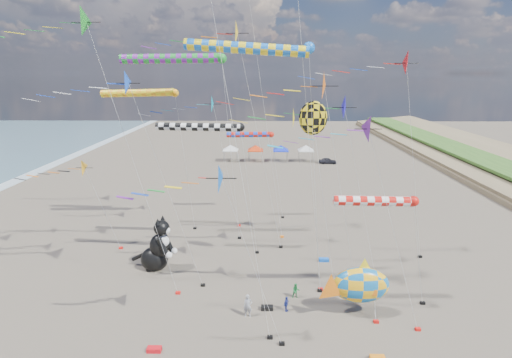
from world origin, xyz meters
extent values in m
cone|color=blue|center=(-1.33, 4.06, 11.40)|extent=(1.80, 1.93, 1.99)
cylinder|color=#B2B2B2|center=(0.16, 4.06, 5.70)|extent=(3.01, 0.02, 11.40)
cube|color=black|center=(1.65, 4.06, 0.10)|extent=(0.36, 0.24, 0.20)
cone|color=#0998BB|center=(-3.85, 24.82, 13.99)|extent=(1.84, 1.97, 2.03)
cylinder|color=#B2B2B2|center=(-3.07, 24.82, 7.00)|extent=(1.57, 0.02, 13.99)
cube|color=black|center=(-2.30, 24.82, 0.10)|extent=(0.36, 0.24, 0.20)
cone|color=#1D8E27|center=(-10.06, 10.14, 20.49)|extent=(2.09, 2.24, 2.31)
cylinder|color=#B2B2B2|center=(-8.21, 10.14, 10.25)|extent=(3.73, 0.02, 20.50)
cube|color=black|center=(-6.35, 10.14, 0.10)|extent=(0.36, 0.24, 0.20)
cone|color=gold|center=(-15.37, 18.49, 8.28)|extent=(1.71, 1.83, 1.88)
cylinder|color=#B2B2B2|center=(-14.60, 18.49, 4.14)|extent=(1.56, 0.02, 8.28)
cube|color=black|center=(-13.83, 18.49, 0.10)|extent=(0.36, 0.24, 0.20)
cone|color=orange|center=(5.91, 10.39, 16.25)|extent=(2.03, 2.17, 2.24)
cylinder|color=#B2B2B2|center=(6.93, 10.39, 8.13)|extent=(2.06, 0.02, 16.25)
cube|color=black|center=(7.94, 10.39, 0.10)|extent=(0.36, 0.24, 0.20)
cone|color=#62198D|center=(8.43, 5.73, 13.70)|extent=(1.80, 1.93, 1.99)
cylinder|color=#B2B2B2|center=(9.74, 5.73, 6.85)|extent=(2.64, 0.02, 13.70)
cube|color=black|center=(11.04, 5.73, 0.10)|extent=(0.36, 0.24, 0.20)
cylinder|color=#B2B2B2|center=(4.21, 10.86, 13.12)|extent=(1.83, 0.02, 26.24)
cube|color=black|center=(5.12, 10.86, 0.10)|extent=(0.36, 0.24, 0.20)
cylinder|color=#B2B2B2|center=(-0.19, 4.69, 11.31)|extent=(2.19, 0.02, 22.62)
cube|color=black|center=(0.89, 4.69, 0.10)|extent=(0.36, 0.24, 0.20)
cone|color=yellow|center=(-1.67, 19.00, 20.44)|extent=(2.08, 2.23, 2.30)
cylinder|color=#B2B2B2|center=(0.29, 19.00, 10.22)|extent=(3.94, 0.02, 20.44)
cube|color=black|center=(2.25, 19.00, 0.10)|extent=(0.36, 0.24, 0.20)
cone|color=blue|center=(-7.36, 11.36, 16.43)|extent=(1.76, 1.88, 1.94)
cylinder|color=#B2B2B2|center=(-5.95, 11.36, 8.21)|extent=(2.84, 0.02, 16.43)
cube|color=black|center=(-4.54, 11.36, 0.10)|extent=(0.36, 0.24, 0.20)
cylinder|color=#B2B2B2|center=(1.16, 21.61, 13.50)|extent=(2.70, 0.02, 27.00)
cube|color=black|center=(2.50, 21.61, 0.10)|extent=(0.36, 0.24, 0.20)
cone|color=red|center=(13.40, 16.99, 17.91)|extent=(2.10, 2.25, 2.32)
cylinder|color=#B2B2B2|center=(14.44, 16.99, 8.96)|extent=(2.09, 0.02, 17.91)
cube|color=black|center=(15.47, 16.99, 0.10)|extent=(0.36, 0.24, 0.20)
cone|color=#190FD0|center=(7.93, 13.46, 14.43)|extent=(2.08, 2.23, 2.29)
cylinder|color=#B2B2B2|center=(9.08, 13.46, 7.21)|extent=(2.32, 0.02, 14.43)
cube|color=black|center=(10.23, 13.46, 0.10)|extent=(0.36, 0.24, 0.20)
cylinder|color=red|center=(8.27, 8.97, 8.25)|extent=(5.68, 0.72, 0.72)
sphere|color=red|center=(11.11, 8.97, 8.25)|extent=(0.75, 0.75, 0.75)
cylinder|color=#B2B2B2|center=(11.86, 8.97, 4.13)|extent=(1.52, 0.02, 8.26)
cube|color=black|center=(12.61, 8.97, 0.10)|extent=(0.36, 0.24, 0.20)
cylinder|color=black|center=(-5.48, 17.70, 12.36)|extent=(7.69, 0.71, 0.71)
sphere|color=black|center=(-1.64, 17.70, 12.36)|extent=(0.75, 0.75, 0.75)
cylinder|color=#B2B2B2|center=(-0.89, 17.70, 6.18)|extent=(1.52, 0.02, 12.36)
cube|color=black|center=(-0.14, 17.70, 0.10)|extent=(0.36, 0.24, 0.20)
cylinder|color=blue|center=(-0.81, 10.65, 18.73)|extent=(8.64, 0.79, 0.79)
sphere|color=blue|center=(3.51, 10.65, 18.73)|extent=(0.83, 0.83, 0.83)
cylinder|color=#B2B2B2|center=(4.26, 10.65, 9.37)|extent=(1.52, 0.02, 18.74)
cube|color=black|center=(5.01, 10.65, 0.10)|extent=(0.36, 0.24, 0.20)
cylinder|color=#FFA715|center=(-12.64, 23.90, 15.08)|extent=(7.76, 0.78, 0.78)
sphere|color=#FFA715|center=(-8.76, 23.90, 15.08)|extent=(0.81, 0.81, 0.81)
cylinder|color=#B2B2B2|center=(-8.01, 23.90, 7.54)|extent=(1.52, 0.02, 15.09)
cube|color=black|center=(-7.26, 23.90, 0.10)|extent=(0.36, 0.24, 0.20)
cylinder|color=red|center=(-1.22, 27.59, 10.22)|extent=(5.16, 0.62, 0.62)
sphere|color=red|center=(1.36, 27.59, 10.22)|extent=(0.65, 0.65, 0.65)
cylinder|color=#B2B2B2|center=(2.11, 27.59, 5.11)|extent=(1.52, 0.02, 10.22)
cube|color=black|center=(2.86, 27.59, 0.10)|extent=(0.36, 0.24, 0.20)
cylinder|color=#1A942C|center=(-8.37, 21.23, 18.41)|extent=(9.62, 0.91, 0.91)
sphere|color=#1A942C|center=(-3.56, 21.23, 18.41)|extent=(0.95, 0.95, 0.95)
cylinder|color=#B2B2B2|center=(-2.81, 21.23, 9.21)|extent=(1.52, 0.02, 18.41)
cube|color=black|center=(-2.06, 21.23, 0.10)|extent=(0.36, 0.24, 0.20)
ellipsoid|color=yellow|center=(4.26, 12.87, 13.70)|extent=(2.20, 0.40, 2.64)
cone|color=yellow|center=(2.76, 12.87, 13.70)|extent=(0.12, 1.80, 1.80)
cylinder|color=#B2B2B2|center=(5.26, 11.87, 6.85)|extent=(2.03, 2.03, 13.70)
cube|color=black|center=(6.26, 10.87, 0.10)|extent=(0.36, 0.24, 0.20)
ellipsoid|color=#1269B3|center=(7.42, 7.53, 2.39)|extent=(4.35, 2.68, 2.71)
cone|color=orange|center=(5.07, 7.53, 2.39)|extent=(1.94, 0.65, 1.99)
cone|color=yellow|center=(7.60, 7.53, 3.74)|extent=(1.41, 0.48, 1.45)
cylinder|color=#B2B2B2|center=(8.46, 7.03, 0.97)|extent=(0.13, 1.04, 1.96)
cube|color=red|center=(8.42, 6.53, 0.10)|extent=(0.36, 0.24, 0.20)
imported|color=#90929A|center=(-0.66, 7.18, 0.86)|extent=(0.64, 0.43, 1.72)
imported|color=#228740|center=(3.01, 9.71, 0.61)|extent=(0.64, 0.52, 1.22)
imported|color=navy|center=(2.15, 7.91, 0.58)|extent=(0.60, 0.73, 1.17)
cube|color=black|center=(0.73, 8.04, 0.15)|extent=(0.90, 0.44, 0.30)
cube|color=blue|center=(6.15, 16.07, 0.15)|extent=(0.90, 0.44, 0.30)
cube|color=orange|center=(7.44, 2.71, 0.15)|extent=(0.90, 0.44, 0.30)
cube|color=red|center=(-6.46, 3.30, 0.15)|extent=(0.90, 0.44, 0.30)
cube|color=silver|center=(-6.00, 60.00, 2.25)|extent=(3.00, 3.00, 0.15)
pyramid|color=silver|center=(-6.00, 60.00, 3.30)|extent=(4.20, 4.20, 1.00)
cylinder|color=#999999|center=(-7.30, 58.70, 1.10)|extent=(0.08, 0.08, 2.20)
cylinder|color=#999999|center=(-4.70, 58.70, 1.10)|extent=(0.08, 0.08, 2.20)
cylinder|color=#999999|center=(-7.30, 61.30, 1.10)|extent=(0.08, 0.08, 2.20)
cylinder|color=#999999|center=(-4.70, 61.30, 1.10)|extent=(0.08, 0.08, 2.20)
cube|color=red|center=(-1.00, 60.00, 2.25)|extent=(3.00, 3.00, 0.15)
pyramid|color=red|center=(-1.00, 60.00, 3.30)|extent=(4.20, 4.20, 1.00)
cylinder|color=#999999|center=(-2.30, 58.70, 1.10)|extent=(0.08, 0.08, 2.20)
cylinder|color=#999999|center=(0.30, 58.70, 1.10)|extent=(0.08, 0.08, 2.20)
cylinder|color=#999999|center=(-2.30, 61.30, 1.10)|extent=(0.08, 0.08, 2.20)
cylinder|color=#999999|center=(0.30, 61.30, 1.10)|extent=(0.08, 0.08, 2.20)
cube|color=#162ADC|center=(4.00, 60.00, 2.25)|extent=(3.00, 3.00, 0.15)
pyramid|color=#162ADC|center=(4.00, 60.00, 3.30)|extent=(4.20, 4.20, 1.00)
cylinder|color=#999999|center=(2.70, 58.70, 1.10)|extent=(0.08, 0.08, 2.20)
cylinder|color=#999999|center=(5.30, 58.70, 1.10)|extent=(0.08, 0.08, 2.20)
cylinder|color=#999999|center=(2.70, 61.30, 1.10)|extent=(0.08, 0.08, 2.20)
cylinder|color=#999999|center=(5.30, 61.30, 1.10)|extent=(0.08, 0.08, 2.20)
cube|color=silver|center=(9.00, 60.00, 2.25)|extent=(3.00, 3.00, 0.15)
pyramid|color=silver|center=(9.00, 60.00, 3.30)|extent=(4.20, 4.20, 1.00)
cylinder|color=#999999|center=(7.70, 58.70, 1.10)|extent=(0.08, 0.08, 2.20)
cylinder|color=#999999|center=(10.30, 58.70, 1.10)|extent=(0.08, 0.08, 2.20)
cylinder|color=#999999|center=(7.70, 61.30, 1.10)|extent=(0.08, 0.08, 2.20)
cylinder|color=#999999|center=(10.30, 61.30, 1.10)|extent=(0.08, 0.08, 2.20)
imported|color=#26262D|center=(13.11, 58.00, 0.58)|extent=(3.47, 1.52, 1.16)
camera|label=1|loc=(0.33, -18.20, 17.04)|focal=28.00mm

